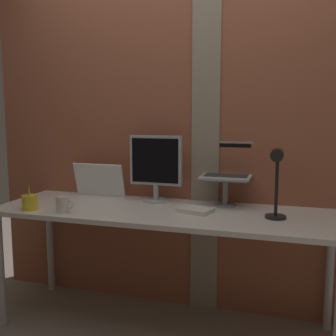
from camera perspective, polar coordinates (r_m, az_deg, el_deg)
ground_plane at (r=2.81m, az=1.48°, el=-21.45°), size 6.00×6.00×0.00m
brick_wall_back at (r=2.83m, az=3.70°, el=4.85°), size 3.01×0.16×2.46m
desk at (r=2.56m, az=-0.66°, el=-7.45°), size 2.14×0.68×0.77m
monitor at (r=2.73m, az=-1.73°, el=0.54°), size 0.36×0.18×0.45m
laptop_stand at (r=2.64m, az=8.06°, el=-2.65°), size 0.28×0.22×0.18m
laptop at (r=2.69m, az=8.32°, el=0.09°), size 0.32×0.28×0.23m
whiteboard_panel at (r=2.95m, az=-9.63°, el=-1.69°), size 0.37×0.08×0.24m
desk_lamp at (r=2.32m, az=15.00°, el=-1.03°), size 0.12×0.20×0.41m
pen_cup at (r=2.67m, az=-18.82°, el=-4.58°), size 0.09×0.09×0.16m
coffee_mug at (r=2.54m, az=-14.54°, el=-4.97°), size 0.12×0.08×0.10m
paper_clutter_stack at (r=2.48m, az=3.87°, el=-5.91°), size 0.23×0.19×0.03m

